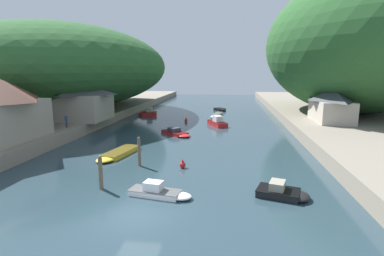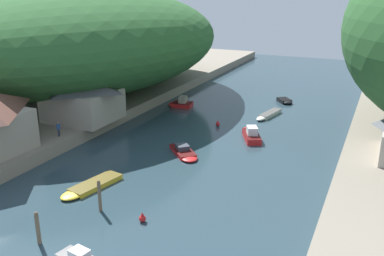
{
  "view_description": "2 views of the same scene",
  "coord_description": "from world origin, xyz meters",
  "px_view_note": "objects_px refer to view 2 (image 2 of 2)",
  "views": [
    {
      "loc": [
        5.38,
        -15.93,
        8.47
      ],
      "look_at": [
        1.09,
        17.37,
        2.09
      ],
      "focal_mm": 28.0,
      "sensor_mm": 36.0,
      "label": 1
    },
    {
      "loc": [
        16.81,
        -15.47,
        17.33
      ],
      "look_at": [
        -0.99,
        23.45,
        3.02
      ],
      "focal_mm": 40.0,
      "sensor_mm": 36.0,
      "label": 2
    }
  ],
  "objects_px": {
    "person_on_quay": "(58,128)",
    "boat_moored_right": "(184,152)",
    "boat_mid_channel": "(268,115)",
    "boat_far_upstream": "(251,134)",
    "boat_cabin_cruiser": "(180,104)",
    "channel_buoy_far": "(218,124)",
    "boat_yellow_tender": "(89,187)",
    "boat_small_dinghy": "(285,101)",
    "channel_buoy_near": "(142,218)",
    "boathouse_shed": "(82,97)"
  },
  "relations": [
    {
      "from": "boat_far_upstream",
      "to": "channel_buoy_far",
      "type": "bearing_deg",
      "value": 128.28
    },
    {
      "from": "boat_small_dinghy",
      "to": "boat_moored_right",
      "type": "height_order",
      "value": "boat_moored_right"
    },
    {
      "from": "boat_mid_channel",
      "to": "person_on_quay",
      "type": "height_order",
      "value": "person_on_quay"
    },
    {
      "from": "person_on_quay",
      "to": "boat_moored_right",
      "type": "bearing_deg",
      "value": -74.86
    },
    {
      "from": "person_on_quay",
      "to": "boathouse_shed",
      "type": "bearing_deg",
      "value": 11.37
    },
    {
      "from": "boat_small_dinghy",
      "to": "boat_moored_right",
      "type": "xyz_separation_m",
      "value": [
        -5.03,
        -25.77,
        -0.0
      ]
    },
    {
      "from": "channel_buoy_near",
      "to": "channel_buoy_far",
      "type": "xyz_separation_m",
      "value": [
        -3.33,
        24.48,
        -0.01
      ]
    },
    {
      "from": "boat_mid_channel",
      "to": "boat_far_upstream",
      "type": "bearing_deg",
      "value": 103.72
    },
    {
      "from": "boat_far_upstream",
      "to": "boat_yellow_tender",
      "type": "distance_m",
      "value": 21.2
    },
    {
      "from": "boat_cabin_cruiser",
      "to": "channel_buoy_far",
      "type": "xyz_separation_m",
      "value": [
        8.54,
        -6.36,
        -0.18
      ]
    },
    {
      "from": "boat_moored_right",
      "to": "boat_mid_channel",
      "type": "relative_size",
      "value": 0.79
    },
    {
      "from": "person_on_quay",
      "to": "boat_yellow_tender",
      "type": "bearing_deg",
      "value": -128.64
    },
    {
      "from": "channel_buoy_far",
      "to": "channel_buoy_near",
      "type": "bearing_deg",
      "value": -82.26
    },
    {
      "from": "boat_far_upstream",
      "to": "boat_moored_right",
      "type": "distance_m",
      "value": 9.57
    },
    {
      "from": "boat_cabin_cruiser",
      "to": "channel_buoy_far",
      "type": "relative_size",
      "value": 4.79
    },
    {
      "from": "boat_far_upstream",
      "to": "boat_yellow_tender",
      "type": "height_order",
      "value": "boat_far_upstream"
    },
    {
      "from": "boat_moored_right",
      "to": "boat_mid_channel",
      "type": "bearing_deg",
      "value": -148.26
    },
    {
      "from": "boat_cabin_cruiser",
      "to": "channel_buoy_near",
      "type": "bearing_deg",
      "value": -168.01
    },
    {
      "from": "boat_far_upstream",
      "to": "boat_moored_right",
      "type": "height_order",
      "value": "boat_far_upstream"
    },
    {
      "from": "boathouse_shed",
      "to": "channel_buoy_near",
      "type": "height_order",
      "value": "boathouse_shed"
    },
    {
      "from": "boat_yellow_tender",
      "to": "channel_buoy_far",
      "type": "distance_m",
      "value": 21.98
    },
    {
      "from": "boat_far_upstream",
      "to": "boat_moored_right",
      "type": "relative_size",
      "value": 1.15
    },
    {
      "from": "boat_small_dinghy",
      "to": "boat_far_upstream",
      "type": "bearing_deg",
      "value": 52.23
    },
    {
      "from": "boat_mid_channel",
      "to": "boat_yellow_tender",
      "type": "height_order",
      "value": "boat_mid_channel"
    },
    {
      "from": "boathouse_shed",
      "to": "boat_moored_right",
      "type": "bearing_deg",
      "value": -8.14
    },
    {
      "from": "boat_mid_channel",
      "to": "channel_buoy_near",
      "type": "relative_size",
      "value": 7.7
    },
    {
      "from": "boat_moored_right",
      "to": "channel_buoy_near",
      "type": "distance_m",
      "value": 14.12
    },
    {
      "from": "boat_small_dinghy",
      "to": "boat_yellow_tender",
      "type": "distance_m",
      "value": 37.85
    },
    {
      "from": "boat_moored_right",
      "to": "boat_yellow_tender",
      "type": "height_order",
      "value": "boat_moored_right"
    },
    {
      "from": "boathouse_shed",
      "to": "channel_buoy_near",
      "type": "xyz_separation_m",
      "value": [
        17.89,
        -15.92,
        -4.01
      ]
    },
    {
      "from": "boat_small_dinghy",
      "to": "boathouse_shed",
      "type": "bearing_deg",
      "value": 12.56
    },
    {
      "from": "channel_buoy_far",
      "to": "boat_small_dinghy",
      "type": "bearing_deg",
      "value": 70.53
    },
    {
      "from": "channel_buoy_far",
      "to": "boat_yellow_tender",
      "type": "bearing_deg",
      "value": -100.2
    },
    {
      "from": "boathouse_shed",
      "to": "boat_cabin_cruiser",
      "type": "bearing_deg",
      "value": 68.02
    },
    {
      "from": "boat_yellow_tender",
      "to": "channel_buoy_near",
      "type": "xyz_separation_m",
      "value": [
        7.22,
        -2.85,
        0.1
      ]
    },
    {
      "from": "boat_mid_channel",
      "to": "channel_buoy_far",
      "type": "xyz_separation_m",
      "value": [
        -4.81,
        -6.73,
        0.06
      ]
    },
    {
      "from": "boat_small_dinghy",
      "to": "person_on_quay",
      "type": "relative_size",
      "value": 1.99
    },
    {
      "from": "boat_small_dinghy",
      "to": "channel_buoy_near",
      "type": "bearing_deg",
      "value": 49.74
    },
    {
      "from": "boat_far_upstream",
      "to": "boat_small_dinghy",
      "type": "height_order",
      "value": "boat_far_upstream"
    },
    {
      "from": "boathouse_shed",
      "to": "boat_moored_right",
      "type": "height_order",
      "value": "boathouse_shed"
    },
    {
      "from": "boat_moored_right",
      "to": "boat_yellow_tender",
      "type": "distance_m",
      "value": 11.71
    },
    {
      "from": "boat_small_dinghy",
      "to": "channel_buoy_near",
      "type": "height_order",
      "value": "channel_buoy_near"
    },
    {
      "from": "channel_buoy_near",
      "to": "boat_mid_channel",
      "type": "bearing_deg",
      "value": 87.28
    },
    {
      "from": "boat_small_dinghy",
      "to": "boat_mid_channel",
      "type": "xyz_separation_m",
      "value": [
        -0.52,
        -8.35,
        -0.03
      ]
    },
    {
      "from": "boat_mid_channel",
      "to": "channel_buoy_far",
      "type": "distance_m",
      "value": 8.27
    },
    {
      "from": "boat_cabin_cruiser",
      "to": "boat_moored_right",
      "type": "distance_m",
      "value": 19.21
    },
    {
      "from": "boat_small_dinghy",
      "to": "person_on_quay",
      "type": "distance_m",
      "value": 35.18
    },
    {
      "from": "boat_moored_right",
      "to": "boat_mid_channel",
      "type": "height_order",
      "value": "boat_moored_right"
    },
    {
      "from": "channel_buoy_near",
      "to": "channel_buoy_far",
      "type": "distance_m",
      "value": 24.71
    },
    {
      "from": "boat_moored_right",
      "to": "channel_buoy_far",
      "type": "height_order",
      "value": "boat_moored_right"
    }
  ]
}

